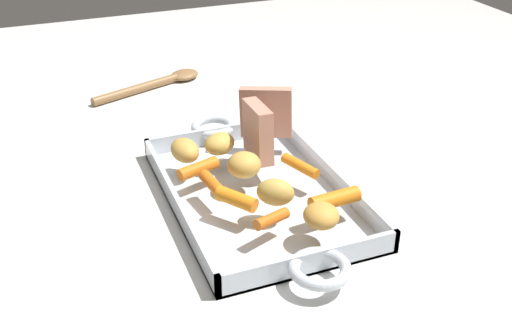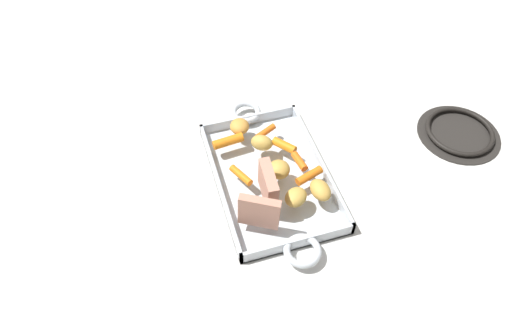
{
  "view_description": "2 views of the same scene",
  "coord_description": "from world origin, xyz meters",
  "px_view_note": "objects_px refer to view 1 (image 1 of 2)",
  "views": [
    {
      "loc": [
        0.68,
        -0.27,
        0.47
      ],
      "look_at": [
        0.01,
        -0.0,
        0.07
      ],
      "focal_mm": 43.48,
      "sensor_mm": 36.0,
      "label": 1
    },
    {
      "loc": [
        -0.58,
        0.21,
        0.8
      ],
      "look_at": [
        0.02,
        0.03,
        0.05
      ],
      "focal_mm": 31.97,
      "sensor_mm": 36.0,
      "label": 2
    }
  ],
  "objects_px": {
    "baby_carrot_center_right": "(211,183)",
    "baby_carrot_center_left": "(198,169)",
    "baby_carrot_northeast": "(301,167)",
    "serving_spoon": "(160,82)",
    "baby_carrot_southeast": "(335,199)",
    "potato_halved": "(244,165)",
    "baby_carrot_southwest": "(272,219)",
    "potato_whole": "(321,216)",
    "potato_near_roast": "(277,192)",
    "potato_golden_small": "(185,150)",
    "roast_slice_thin": "(258,131)",
    "baby_carrot_short": "(236,199)",
    "roasting_dish": "(256,193)",
    "potato_corner": "(220,144)",
    "roast_slice_thick": "(266,112)"
  },
  "relations": [
    {
      "from": "baby_carrot_center_left",
      "to": "potato_near_roast",
      "type": "xyz_separation_m",
      "value": [
        0.11,
        0.07,
        0.01
      ]
    },
    {
      "from": "baby_carrot_southwest",
      "to": "potato_halved",
      "type": "relative_size",
      "value": 1.08
    },
    {
      "from": "baby_carrot_northeast",
      "to": "baby_carrot_center_right",
      "type": "distance_m",
      "value": 0.13
    },
    {
      "from": "baby_carrot_center_right",
      "to": "baby_carrot_center_left",
      "type": "distance_m",
      "value": 0.04
    },
    {
      "from": "serving_spoon",
      "to": "baby_carrot_center_right",
      "type": "bearing_deg",
      "value": -115.03
    },
    {
      "from": "baby_carrot_southeast",
      "to": "baby_carrot_center_left",
      "type": "distance_m",
      "value": 0.2
    },
    {
      "from": "baby_carrot_northeast",
      "to": "potato_golden_small",
      "type": "bearing_deg",
      "value": -122.86
    },
    {
      "from": "roasting_dish",
      "to": "baby_carrot_short",
      "type": "bearing_deg",
      "value": -42.97
    },
    {
      "from": "baby_carrot_southeast",
      "to": "serving_spoon",
      "type": "height_order",
      "value": "baby_carrot_southeast"
    },
    {
      "from": "roast_slice_thick",
      "to": "baby_carrot_center_left",
      "type": "xyz_separation_m",
      "value": [
        0.08,
        -0.13,
        -0.03
      ]
    },
    {
      "from": "potato_near_roast",
      "to": "baby_carrot_center_left",
      "type": "bearing_deg",
      "value": -146.6
    },
    {
      "from": "baby_carrot_northeast",
      "to": "potato_near_roast",
      "type": "relative_size",
      "value": 1.24
    },
    {
      "from": "baby_carrot_center_left",
      "to": "baby_carrot_southwest",
      "type": "bearing_deg",
      "value": 18.14
    },
    {
      "from": "baby_carrot_center_left",
      "to": "baby_carrot_short",
      "type": "xyz_separation_m",
      "value": [
        0.1,
        0.02,
        0.0
      ]
    },
    {
      "from": "baby_carrot_center_left",
      "to": "serving_spoon",
      "type": "bearing_deg",
      "value": 173.98
    },
    {
      "from": "baby_carrot_northeast",
      "to": "potato_whole",
      "type": "relative_size",
      "value": 1.32
    },
    {
      "from": "serving_spoon",
      "to": "potato_golden_small",
      "type": "bearing_deg",
      "value": -117.98
    },
    {
      "from": "baby_carrot_center_right",
      "to": "baby_carrot_southwest",
      "type": "distance_m",
      "value": 0.12
    },
    {
      "from": "potato_whole",
      "to": "potato_halved",
      "type": "xyz_separation_m",
      "value": [
        -0.15,
        -0.05,
        0.0
      ]
    },
    {
      "from": "baby_carrot_center_left",
      "to": "potato_near_roast",
      "type": "distance_m",
      "value": 0.13
    },
    {
      "from": "serving_spoon",
      "to": "roast_slice_thin",
      "type": "bearing_deg",
      "value": -102.47
    },
    {
      "from": "baby_carrot_center_right",
      "to": "baby_carrot_southeast",
      "type": "bearing_deg",
      "value": 52.99
    },
    {
      "from": "baby_carrot_southeast",
      "to": "potato_near_roast",
      "type": "distance_m",
      "value": 0.07
    },
    {
      "from": "roasting_dish",
      "to": "baby_carrot_northeast",
      "type": "distance_m",
      "value": 0.07
    },
    {
      "from": "baby_carrot_southwest",
      "to": "potato_whole",
      "type": "distance_m",
      "value": 0.06
    },
    {
      "from": "baby_carrot_southeast",
      "to": "baby_carrot_center_left",
      "type": "relative_size",
      "value": 1.12
    },
    {
      "from": "potato_halved",
      "to": "serving_spoon",
      "type": "relative_size",
      "value": 0.2
    },
    {
      "from": "roasting_dish",
      "to": "potato_whole",
      "type": "xyz_separation_m",
      "value": [
        0.13,
        0.03,
        0.04
      ]
    },
    {
      "from": "roast_slice_thick",
      "to": "serving_spoon",
      "type": "height_order",
      "value": "roast_slice_thick"
    },
    {
      "from": "baby_carrot_center_left",
      "to": "potato_corner",
      "type": "xyz_separation_m",
      "value": [
        -0.05,
        0.05,
        0.01
      ]
    },
    {
      "from": "potato_near_roast",
      "to": "potato_halved",
      "type": "distance_m",
      "value": 0.08
    },
    {
      "from": "roast_slice_thin",
      "to": "potato_halved",
      "type": "xyz_separation_m",
      "value": [
        0.05,
        -0.04,
        -0.02
      ]
    },
    {
      "from": "baby_carrot_northeast",
      "to": "baby_carrot_center_left",
      "type": "height_order",
      "value": "same"
    },
    {
      "from": "baby_carrot_southeast",
      "to": "potato_halved",
      "type": "height_order",
      "value": "potato_halved"
    },
    {
      "from": "potato_whole",
      "to": "baby_carrot_northeast",
      "type": "bearing_deg",
      "value": 165.4
    },
    {
      "from": "baby_carrot_southwest",
      "to": "potato_near_roast",
      "type": "height_order",
      "value": "potato_near_roast"
    },
    {
      "from": "roast_slice_thin",
      "to": "serving_spoon",
      "type": "distance_m",
      "value": 0.4
    },
    {
      "from": "roast_slice_thick",
      "to": "potato_whole",
      "type": "distance_m",
      "value": 0.25
    },
    {
      "from": "roast_slice_thick",
      "to": "potato_near_roast",
      "type": "relative_size",
      "value": 1.63
    },
    {
      "from": "baby_carrot_southwest",
      "to": "serving_spoon",
      "type": "distance_m",
      "value": 0.56
    },
    {
      "from": "baby_carrot_center_right",
      "to": "serving_spoon",
      "type": "height_order",
      "value": "baby_carrot_center_right"
    },
    {
      "from": "baby_carrot_short",
      "to": "serving_spoon",
      "type": "xyz_separation_m",
      "value": [
        -0.51,
        0.02,
        -0.03
      ]
    },
    {
      "from": "roast_slice_thick",
      "to": "baby_carrot_northeast",
      "type": "height_order",
      "value": "roast_slice_thick"
    },
    {
      "from": "roast_slice_thin",
      "to": "baby_carrot_short",
      "type": "height_order",
      "value": "roast_slice_thin"
    },
    {
      "from": "baby_carrot_center_left",
      "to": "potato_halved",
      "type": "relative_size",
      "value": 1.31
    },
    {
      "from": "roast_slice_thin",
      "to": "baby_carrot_center_right",
      "type": "xyz_separation_m",
      "value": [
        0.06,
        -0.09,
        -0.03
      ]
    },
    {
      "from": "potato_near_roast",
      "to": "potato_golden_small",
      "type": "distance_m",
      "value": 0.17
    },
    {
      "from": "roasting_dish",
      "to": "potato_corner",
      "type": "relative_size",
      "value": 9.41
    },
    {
      "from": "baby_carrot_northeast",
      "to": "serving_spoon",
      "type": "xyz_separation_m",
      "value": [
        -0.46,
        -0.09,
        -0.03
      ]
    },
    {
      "from": "potato_golden_small",
      "to": "serving_spoon",
      "type": "xyz_separation_m",
      "value": [
        -0.37,
        0.05,
        -0.04
      ]
    }
  ]
}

